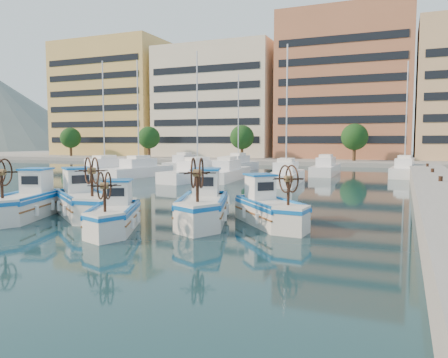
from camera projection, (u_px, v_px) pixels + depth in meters
ground at (117, 228)px, 18.11m from camera, size 300.00×300.00×0.00m
waterfront at (395, 96)px, 73.54m from camera, size 180.00×40.00×25.60m
yacht_marina at (254, 171)px, 44.43m from camera, size 38.66×23.04×11.50m
fishing_boat_a at (26, 201)px, 20.51m from camera, size 3.20×4.74×2.86m
fishing_boat_b at (83, 200)px, 20.84m from camera, size 4.65×4.21×2.89m
fishing_boat_c at (114, 213)px, 17.67m from camera, size 3.08×4.12×2.48m
fishing_boat_d at (203, 204)px, 19.23m from camera, size 3.26×4.88×2.95m
fishing_boat_e at (269, 207)px, 18.84m from camera, size 3.98×4.23×2.67m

